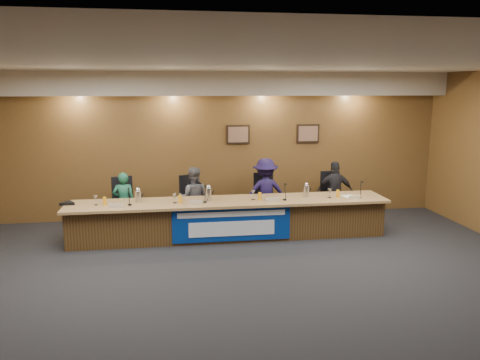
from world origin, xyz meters
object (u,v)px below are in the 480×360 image
(panelist_d, at_px, (335,192))
(panelist_b, at_px, (193,198))
(carafe_right, at_px, (306,191))
(speakerphone, at_px, (68,203))
(banner, at_px, (232,224))
(dais_body, at_px, (229,220))
(office_chair_d, at_px, (333,200))
(panelist_a, at_px, (124,202))
(carafe_left, at_px, (138,197))
(carafe_mid, at_px, (209,194))
(office_chair_c, at_px, (264,202))
(panelist_c, at_px, (265,192))
(office_chair_a, at_px, (125,207))
(office_chair_b, at_px, (193,204))

(panelist_d, bearing_deg, panelist_b, 9.15)
(carafe_right, xyz_separation_m, speakerphone, (-4.52, 0.03, -0.09))
(banner, relative_size, carafe_right, 9.65)
(dais_body, xyz_separation_m, panelist_b, (-0.65, 0.70, 0.29))
(dais_body, height_order, carafe_right, carafe_right)
(panelist_b, height_order, office_chair_d, panelist_b)
(panelist_a, xyz_separation_m, panelist_d, (4.42, 0.00, 0.06))
(panelist_d, relative_size, office_chair_d, 2.78)
(panelist_b, bearing_deg, panelist_d, -173.12)
(carafe_left, distance_m, carafe_right, 3.25)
(panelist_a, relative_size, carafe_mid, 4.87)
(panelist_a, xyz_separation_m, carafe_right, (3.58, -0.68, 0.26))
(office_chair_c, bearing_deg, panelist_a, -173.45)
(panelist_b, relative_size, office_chair_c, 2.67)
(banner, distance_m, panelist_b, 1.32)
(office_chair_c, height_order, carafe_mid, carafe_mid)
(dais_body, xyz_separation_m, banner, (0.00, -0.41, 0.03))
(office_chair_c, xyz_separation_m, carafe_right, (0.68, -0.78, 0.38))
(panelist_d, xyz_separation_m, office_chair_d, (0.00, 0.10, -0.19))
(office_chair_c, bearing_deg, carafe_mid, -141.85)
(panelist_d, bearing_deg, panelist_c, 9.15)
(banner, bearing_deg, office_chair_c, 55.04)
(banner, relative_size, panelist_b, 1.71)
(dais_body, xyz_separation_m, office_chair_c, (0.85, 0.80, 0.13))
(office_chair_d, bearing_deg, panelist_a, 178.80)
(panelist_c, height_order, office_chair_d, panelist_c)
(carafe_right, bearing_deg, office_chair_a, 167.71)
(office_chair_c, bearing_deg, dais_body, -132.10)
(office_chair_a, bearing_deg, carafe_left, -80.81)
(carafe_mid, xyz_separation_m, carafe_right, (1.93, 0.05, -0.01))
(panelist_b, height_order, office_chair_b, panelist_b)
(panelist_b, distance_m, carafe_right, 2.30)
(office_chair_d, distance_m, carafe_left, 4.17)
(office_chair_b, distance_m, carafe_left, 1.36)
(panelist_c, relative_size, speakerphone, 4.47)
(panelist_a, height_order, panelist_d, panelist_d)
(office_chair_a, relative_size, carafe_right, 2.10)
(office_chair_b, xyz_separation_m, speakerphone, (-2.33, -0.75, 0.30))
(office_chair_b, bearing_deg, banner, -81.28)
(office_chair_a, xyz_separation_m, office_chair_d, (4.42, 0.00, 0.00))
(panelist_c, relative_size, office_chair_a, 2.98)
(panelist_b, relative_size, office_chair_b, 2.67)
(office_chair_a, bearing_deg, carafe_mid, -41.15)
(office_chair_a, distance_m, carafe_mid, 1.89)
(banner, bearing_deg, panelist_a, 151.33)
(dais_body, relative_size, office_chair_d, 12.50)
(panelist_b, xyz_separation_m, office_chair_a, (-1.39, 0.10, -0.16))
(panelist_b, distance_m, panelist_d, 3.03)
(dais_body, distance_m, banner, 0.42)
(panelist_b, relative_size, speakerphone, 4.01)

